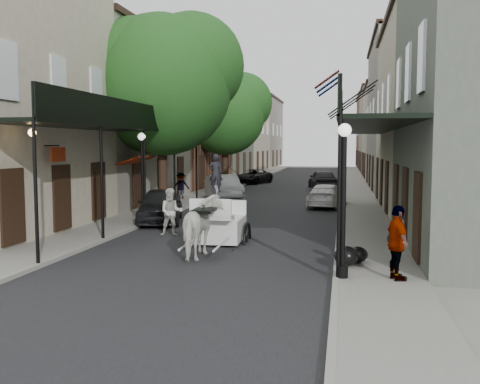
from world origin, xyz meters
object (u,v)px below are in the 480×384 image
at_px(lamppost_right_near, 343,198).
at_px(car_right_far, 323,180).
at_px(tree_near, 171,80).
at_px(lamppost_left, 142,176).
at_px(car_left_far, 253,176).
at_px(pedestrian_sidewalk_right, 397,243).
at_px(car_right_near, 327,196).
at_px(car_left_mid, 224,188).
at_px(pedestrian_walking, 171,212).
at_px(car_left_near, 160,205).
at_px(horse, 203,227).
at_px(pedestrian_sidewalk_left, 181,186).
at_px(tree_far, 230,111).
at_px(carriage, 222,207).
at_px(lamppost_right_far, 344,166).

xyz_separation_m(lamppost_right_near, car_right_far, (-1.50, 27.29, -1.28)).
height_order(tree_near, lamppost_left, tree_near).
height_order(car_left_far, car_right_far, car_right_far).
height_order(pedestrian_sidewalk_right, car_right_near, pedestrian_sidewalk_right).
xyz_separation_m(tree_near, car_left_mid, (1.33, 5.70, -5.71)).
bearing_deg(pedestrian_walking, car_left_near, 96.26).
relative_size(horse, pedestrian_walking, 1.23).
height_order(pedestrian_walking, car_left_near, pedestrian_walking).
bearing_deg(car_right_far, car_left_near, 61.74).
bearing_deg(pedestrian_walking, pedestrian_sidewalk_right, -56.77).
bearing_deg(car_left_mid, lamppost_right_near, -91.62).
xyz_separation_m(car_left_near, car_left_mid, (0.73, 9.10, 0.04)).
relative_size(car_left_mid, car_right_far, 1.06).
height_order(pedestrian_sidewalk_left, car_right_near, pedestrian_sidewalk_left).
relative_size(horse, car_right_far, 0.48).
relative_size(pedestrian_sidewalk_left, car_left_near, 0.36).
xyz_separation_m(pedestrian_sidewalk_left, car_right_near, (8.69, -1.76, -0.29)).
relative_size(tree_far, pedestrian_sidewalk_left, 5.49).
bearing_deg(pedestrian_sidewalk_right, carriage, 29.10).
bearing_deg(lamppost_right_near, pedestrian_walking, 137.63).
bearing_deg(car_left_near, pedestrian_sidewalk_left, 87.16).
distance_m(lamppost_right_far, car_right_near, 4.34).
height_order(carriage, pedestrian_sidewalk_right, carriage).
relative_size(lamppost_left, pedestrian_sidewalk_left, 2.37).
relative_size(pedestrian_walking, car_left_mid, 0.37).
distance_m(lamppost_left, carriage, 5.09).
bearing_deg(tree_near, pedestrian_walking, -72.02).
bearing_deg(car_left_near, pedestrian_sidewalk_right, -58.91).
bearing_deg(car_left_far, lamppost_right_far, -42.26).
bearing_deg(pedestrian_walking, car_right_near, 43.25).
distance_m(car_left_far, car_right_far, 8.22).
height_order(pedestrian_sidewalk_right, car_right_far, pedestrian_sidewalk_right).
height_order(tree_far, carriage, tree_far).
distance_m(horse, pedestrian_sidewalk_left, 16.50).
height_order(tree_far, pedestrian_sidewalk_right, tree_far).
xyz_separation_m(car_left_near, car_right_far, (6.20, 18.51, 0.02)).
height_order(lamppost_right_far, car_right_near, lamppost_right_far).
bearing_deg(tree_near, car_left_mid, 76.89).
bearing_deg(tree_far, carriage, -78.73).
bearing_deg(car_left_mid, horse, -102.40).
height_order(tree_far, pedestrian_walking, tree_far).
distance_m(lamppost_right_far, car_left_mid, 7.40).
distance_m(tree_near, pedestrian_walking, 8.88).
distance_m(car_left_near, car_right_far, 19.52).
bearing_deg(car_left_near, carriage, -60.77).
bearing_deg(tree_near, car_right_near, 27.23).
xyz_separation_m(car_left_mid, car_right_near, (6.10, -1.88, -0.16)).
relative_size(lamppost_right_near, pedestrian_sidewalk_left, 2.37).
bearing_deg(pedestrian_sidewalk_left, pedestrian_walking, 90.72).
distance_m(pedestrian_sidewalk_right, car_right_far, 27.43).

